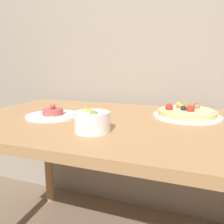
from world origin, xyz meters
name	(u,v)px	position (x,y,z in m)	size (l,w,h in m)	color
back_wall	(144,22)	(0.00, 0.98, 1.30)	(8.00, 0.05, 2.60)	gray
dining_table	(116,139)	(0.00, 0.43, 0.69)	(1.44, 0.86, 0.78)	#AD7F51
pizza_plate	(187,113)	(0.30, 0.58, 0.80)	(0.31, 0.31, 0.07)	white
tartare_plate	(53,114)	(-0.30, 0.38, 0.79)	(0.25, 0.25, 0.06)	white
small_bowl	(92,121)	(-0.02, 0.21, 0.82)	(0.13, 0.13, 0.08)	white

